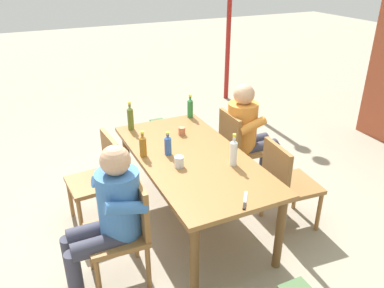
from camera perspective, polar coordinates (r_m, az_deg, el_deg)
The scene contains 17 objects.
ground_plane at distance 3.88m, azimuth 0.00°, elevation -11.30°, with size 24.00×24.00×0.00m, color gray.
dining_table at distance 3.53m, azimuth 0.00°, elevation -2.91°, with size 1.86×0.92×0.73m.
chair_near_right at distance 3.07m, azimuth -9.74°, elevation -11.88°, with size 0.46×0.46×0.87m.
chair_far_left at distance 4.26m, azimuth 6.86°, elevation -0.17°, with size 0.45×0.45×0.87m.
chair_near_left at distance 3.76m, azimuth -13.40°, elevation -4.51°, with size 0.47×0.47×0.87m.
chair_far_right at distance 3.67m, azimuth 13.67°, elevation -5.36°, with size 0.48×0.48×0.87m.
person_in_white_shirt at distance 2.95m, azimuth -12.07°, elevation -9.75°, with size 0.47×0.61×1.18m.
person_in_plaid_shirt at distance 4.24m, azimuth 8.26°, elevation 2.12°, with size 0.47×0.61×1.18m.
bottle_olive at distance 4.03m, azimuth -9.07°, elevation 3.86°, with size 0.06×0.06×0.30m.
bottle_amber at distance 3.47m, azimuth -7.25°, elevation -0.23°, with size 0.06×0.06×0.24m.
bottle_green at distance 4.30m, azimuth -0.27°, elevation 5.40°, with size 0.06×0.06×0.27m.
bottle_blue at distance 3.49m, azimuth -3.57°, elevation -0.11°, with size 0.06×0.06×0.22m.
bottle_clear at distance 3.31m, azimuth 6.15°, elevation -1.15°, with size 0.06×0.06×0.29m.
cup_glass at distance 3.30m, azimuth -1.92°, elevation -2.64°, with size 0.08×0.08×0.10m, color silver.
cup_terracotta at distance 3.89m, azimuth -1.50°, elevation 1.92°, with size 0.07×0.07×0.08m, color #BC6B47.
table_knife at distance 2.89m, azimuth 7.81°, elevation -8.41°, with size 0.21×0.16×0.01m.
backpack_by_far_side at distance 4.94m, azimuth -4.71°, elevation 0.45°, with size 0.33×0.23×0.48m.
Camera 1 is at (2.79, -1.32, 2.36)m, focal length 36.15 mm.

